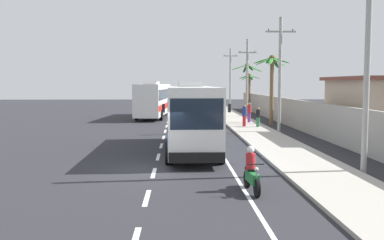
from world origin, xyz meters
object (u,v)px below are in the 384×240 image
(pedestrian_far_walk, at_px, (249,112))
(utility_pole_nearest, at_px, (368,44))
(pedestrian_near_kerb, at_px, (258,117))
(pedestrian_midwalk, at_px, (244,115))
(utility_pole_distant, at_px, (230,78))
(palm_second, at_px, (249,85))
(motorcycle_beside_bus, at_px, (251,173))
(palm_third, at_px, (247,77))
(utility_pole_far, at_px, (247,77))
(utility_pole_mid, at_px, (280,73))
(coach_bus_foreground, at_px, (191,115))
(palm_nearest, at_px, (272,76))
(coach_bus_far_lane, at_px, (154,99))

(pedestrian_far_walk, height_order, utility_pole_nearest, utility_pole_nearest)
(pedestrian_near_kerb, bearing_deg, pedestrian_midwalk, 74.47)
(pedestrian_midwalk, height_order, utility_pole_distant, utility_pole_distant)
(utility_pole_distant, height_order, palm_second, utility_pole_distant)
(motorcycle_beside_bus, xyz_separation_m, pedestrian_near_kerb, (4.02, 20.36, 0.32))
(pedestrian_far_walk, xyz_separation_m, utility_pole_distant, (0.86, 21.67, 3.41))
(palm_second, bearing_deg, palm_third, -104.33)
(utility_pole_nearest, relative_size, utility_pole_far, 1.21)
(utility_pole_mid, xyz_separation_m, utility_pole_distant, (-0.18, 28.93, 0.03))
(utility_pole_nearest, xyz_separation_m, utility_pole_mid, (-0.08, 14.46, -0.78))
(coach_bus_foreground, height_order, palm_second, palm_second)
(palm_second, bearing_deg, coach_bus_foreground, -104.62)
(palm_nearest, bearing_deg, pedestrian_midwalk, -139.95)
(palm_second, bearing_deg, utility_pole_distant, 115.60)
(palm_nearest, bearing_deg, pedestrian_near_kerb, -121.38)
(palm_second, bearing_deg, coach_bus_far_lane, -139.06)
(coach_bus_foreground, xyz_separation_m, pedestrian_midwalk, (4.73, 11.94, -0.88))
(motorcycle_beside_bus, bearing_deg, pedestrian_near_kerb, 78.84)
(coach_bus_far_lane, bearing_deg, motorcycle_beside_bus, -80.73)
(palm_third, bearing_deg, coach_bus_far_lane, -147.15)
(coach_bus_foreground, relative_size, coach_bus_far_lane, 0.94)
(pedestrian_near_kerb, distance_m, utility_pole_far, 11.86)
(coach_bus_far_lane, height_order, palm_third, palm_third)
(utility_pole_mid, height_order, utility_pole_far, utility_pole_mid)
(utility_pole_mid, height_order, palm_nearest, utility_pole_mid)
(utility_pole_nearest, distance_m, utility_pole_mid, 14.48)
(motorcycle_beside_bus, xyz_separation_m, palm_nearest, (5.67, 23.08, 3.68))
(pedestrian_midwalk, relative_size, utility_pole_far, 0.21)
(pedestrian_near_kerb, xyz_separation_m, pedestrian_midwalk, (-1.07, 0.43, 0.12))
(pedestrian_midwalk, distance_m, utility_pole_distant, 25.66)
(pedestrian_near_kerb, distance_m, utility_pole_nearest, 18.14)
(coach_bus_far_lane, bearing_deg, utility_pole_nearest, -70.43)
(pedestrian_near_kerb, bearing_deg, palm_nearest, -25.13)
(coach_bus_far_lane, distance_m, utility_pole_nearest, 30.71)
(utility_pole_far, height_order, palm_third, utility_pole_far)
(pedestrian_near_kerb, bearing_deg, pedestrian_far_walk, 6.96)
(coach_bus_foreground, distance_m, palm_second, 34.23)
(palm_second, bearing_deg, utility_pole_far, -100.77)
(motorcycle_beside_bus, bearing_deg, pedestrian_far_walk, 80.80)
(motorcycle_beside_bus, height_order, pedestrian_far_walk, pedestrian_far_walk)
(pedestrian_far_walk, bearing_deg, pedestrian_midwalk, 172.80)
(palm_nearest, height_order, palm_second, palm_nearest)
(palm_second, bearing_deg, pedestrian_far_walk, -99.37)
(pedestrian_far_walk, xyz_separation_m, utility_pole_nearest, (1.12, -21.72, 4.17))
(utility_pole_nearest, bearing_deg, pedestrian_far_walk, 92.95)
(pedestrian_near_kerb, xyz_separation_m, palm_nearest, (1.66, 2.72, 3.35))
(pedestrian_midwalk, bearing_deg, coach_bus_far_lane, 152.99)
(coach_bus_far_lane, relative_size, pedestrian_midwalk, 6.54)
(motorcycle_beside_bus, distance_m, palm_second, 42.59)
(coach_bus_foreground, distance_m, pedestrian_near_kerb, 12.93)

